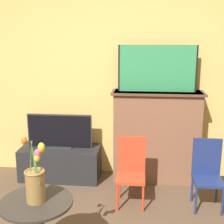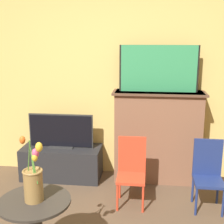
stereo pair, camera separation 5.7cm
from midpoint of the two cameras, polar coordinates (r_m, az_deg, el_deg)
The scene contains 8 objects.
wall_back at distance 3.90m, azimuth 0.05°, elevation 7.72°, with size 8.00×0.06×2.70m.
fireplace_mantel at distance 3.86m, azimuth 7.68°, elevation -4.27°, with size 1.09×0.36×1.12m.
painting at distance 3.70m, azimuth 7.84°, elevation 7.88°, with size 0.92×0.03×0.54m.
tv_stand at distance 4.05m, azimuth -9.76°, elevation -9.09°, with size 0.99×0.43×0.40m.
tv_monitor at distance 3.92m, azimuth -9.98°, elevation -3.58°, with size 0.80×0.12×0.43m.
chair_red at distance 3.37m, azimuth 3.05°, elevation -10.26°, with size 0.30×0.30×0.72m.
chair_blue at distance 3.44m, azimuth 16.56°, elevation -10.31°, with size 0.30×0.30×0.72m.
vase_tulips at distance 2.38m, azimuth -14.53°, elevation -12.28°, with size 0.20×0.18×0.49m.
Camera 1 is at (0.34, -1.74, 1.76)m, focal length 50.00 mm.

